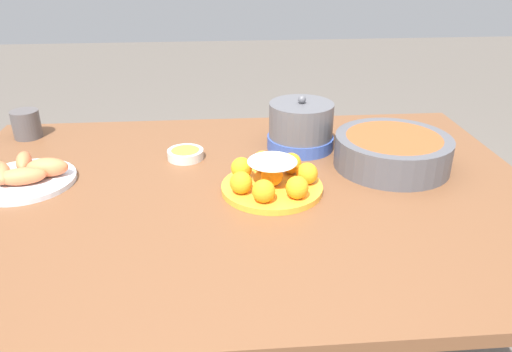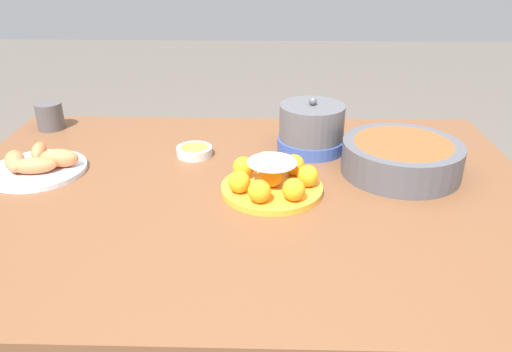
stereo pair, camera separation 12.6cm
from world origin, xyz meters
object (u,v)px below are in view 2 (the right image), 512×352
Objects in this scene: cake_plate at (272,179)px; warming_pot at (311,128)px; seafood_platter at (37,165)px; cup_far at (50,116)px; sauce_bowl at (194,151)px; serving_bowl at (401,157)px; dining_table at (241,216)px.

cake_plate is 0.30m from warming_pot.
seafood_platter is 1.29× the size of warming_pot.
cup_far reaches higher than seafood_platter.
warming_pot is (0.86, -0.16, 0.02)m from cup_far.
serving_bowl is at bearing -10.09° from sauce_bowl.
cup_far is at bearing 149.55° from cake_plate.
serving_bowl is at bearing -33.92° from warming_pot.
dining_table is at bearing -126.90° from warming_pot.
warming_pot reaches higher than sauce_bowl.
sauce_bowl is at bearing -171.22° from warming_pot.
dining_table is 0.14m from cake_plate.
cup_far is (-0.10, 0.34, 0.02)m from seafood_platter.
serving_bowl is 1.59× the size of warming_pot.
seafood_platter is at bearing 171.43° from dining_table.
sauce_bowl is (-0.23, 0.22, -0.02)m from cake_plate.
cup_far is at bearing 169.46° from warming_pot.
dining_table is 0.36m from warming_pot.
sauce_bowl is 0.43m from seafood_platter.
seafood_platter reaches higher than dining_table.
seafood_platter is (-0.64, 0.10, -0.01)m from cake_plate.
cake_plate is 0.99× the size of seafood_platter.
serving_bowl is at bearing 1.33° from seafood_platter.
warming_pot is at bearing -10.54° from cup_far.
cake_plate is 0.37m from serving_bowl.
dining_table is at bearing -165.98° from serving_bowl.
cup_far reaches higher than dining_table.
dining_table is 0.58m from seafood_platter.
sauce_bowl reaches higher than dining_table.
warming_pot is (0.12, 0.28, 0.04)m from cake_plate.
cup_far is (-0.66, 0.42, 0.12)m from dining_table.
dining_table is at bearing -8.57° from seafood_platter.
cake_plate is 1.28× the size of warming_pot.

